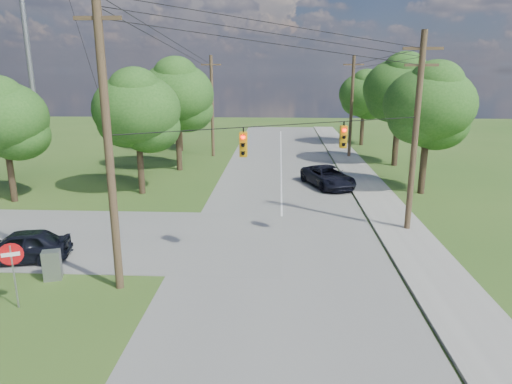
# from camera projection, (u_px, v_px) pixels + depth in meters

# --- Properties ---
(ground) EXTENTS (140.00, 140.00, 0.00)m
(ground) POSITION_uv_depth(u_px,v_px,m) (232.00, 295.00, 17.91)
(ground) COLOR #2F531B
(ground) RESTS_ON ground
(main_road) EXTENTS (10.00, 100.00, 0.03)m
(main_road) POSITION_uv_depth(u_px,v_px,m) (282.00, 248.00, 22.64)
(main_road) COLOR gray
(main_road) RESTS_ON ground
(sidewalk_east) EXTENTS (2.60, 100.00, 0.12)m
(sidewalk_east) POSITION_uv_depth(u_px,v_px,m) (419.00, 250.00, 22.29)
(sidewalk_east) COLOR #9D9B93
(sidewalk_east) RESTS_ON ground
(pole_sw) EXTENTS (2.00, 0.32, 12.00)m
(pole_sw) POSITION_uv_depth(u_px,v_px,m) (107.00, 135.00, 16.92)
(pole_sw) COLOR brown
(pole_sw) RESTS_ON ground
(pole_ne) EXTENTS (2.00, 0.32, 10.50)m
(pole_ne) POSITION_uv_depth(u_px,v_px,m) (416.00, 131.00, 23.79)
(pole_ne) COLOR brown
(pole_ne) RESTS_ON ground
(pole_north_e) EXTENTS (2.00, 0.32, 10.00)m
(pole_north_e) POSITION_uv_depth(u_px,v_px,m) (352.00, 106.00, 45.10)
(pole_north_e) COLOR brown
(pole_north_e) RESTS_ON ground
(pole_north_w) EXTENTS (2.00, 0.32, 10.00)m
(pole_north_w) POSITION_uv_depth(u_px,v_px,m) (212.00, 106.00, 45.79)
(pole_north_w) COLOR brown
(pole_north_w) RESTS_ON ground
(power_lines) EXTENTS (13.93, 29.62, 4.93)m
(power_lines) POSITION_uv_depth(u_px,v_px,m) (275.00, 60.00, 26.62)
(power_lines) COLOR black
(power_lines) RESTS_ON ground
(traffic_signals) EXTENTS (4.91, 3.27, 1.05)m
(traffic_signals) POSITION_uv_depth(u_px,v_px,m) (296.00, 140.00, 20.64)
(traffic_signals) COLOR #CD8E0C
(traffic_signals) RESTS_ON ground
(tree_w_near) EXTENTS (6.00, 6.00, 8.40)m
(tree_w_near) POSITION_uv_depth(u_px,v_px,m) (137.00, 110.00, 31.26)
(tree_w_near) COLOR #412F20
(tree_w_near) RESTS_ON ground
(tree_w_mid) EXTENTS (6.40, 6.40, 9.22)m
(tree_w_mid) POSITION_uv_depth(u_px,v_px,m) (176.00, 94.00, 38.76)
(tree_w_mid) COLOR #412F20
(tree_w_mid) RESTS_ON ground
(tree_w_far) EXTENTS (6.00, 6.00, 8.73)m
(tree_w_far) POSITION_uv_depth(u_px,v_px,m) (179.00, 93.00, 48.59)
(tree_w_far) COLOR #412F20
(tree_w_far) RESTS_ON ground
(tree_e_near) EXTENTS (6.20, 6.20, 8.81)m
(tree_e_near) POSITION_uv_depth(u_px,v_px,m) (429.00, 105.00, 31.15)
(tree_e_near) COLOR #412F20
(tree_e_near) RESTS_ON ground
(tree_e_mid) EXTENTS (6.60, 6.60, 9.64)m
(tree_e_mid) POSITION_uv_depth(u_px,v_px,m) (400.00, 89.00, 40.61)
(tree_e_mid) COLOR #412F20
(tree_e_mid) RESTS_ON ground
(tree_e_far) EXTENTS (5.80, 5.80, 8.32)m
(tree_e_far) POSITION_uv_depth(u_px,v_px,m) (364.00, 94.00, 52.49)
(tree_e_far) COLOR #412F20
(tree_e_far) RESTS_ON ground
(tree_cross_n) EXTENTS (5.60, 5.60, 7.91)m
(tree_cross_n) POSITION_uv_depth(u_px,v_px,m) (3.00, 118.00, 29.32)
(tree_cross_n) COLOR #412F20
(tree_cross_n) RESTS_ON ground
(car_cross_dark) EXTENTS (4.62, 2.64, 1.48)m
(car_cross_dark) POSITION_uv_depth(u_px,v_px,m) (20.00, 246.00, 20.81)
(car_cross_dark) COLOR black
(car_cross_dark) RESTS_ON cross_road
(car_main_north) EXTENTS (4.29, 6.00, 1.52)m
(car_main_north) POSITION_uv_depth(u_px,v_px,m) (328.00, 177.00, 34.41)
(car_main_north) COLOR black
(car_main_north) RESTS_ON main_road
(control_cabinet) EXTENTS (0.83, 0.70, 1.27)m
(control_cabinet) POSITION_uv_depth(u_px,v_px,m) (52.00, 265.00, 19.09)
(control_cabinet) COLOR gray
(control_cabinet) RESTS_ON ground
(do_not_enter_sign) EXTENTS (0.79, 0.37, 2.55)m
(do_not_enter_sign) POSITION_uv_depth(u_px,v_px,m) (12.00, 261.00, 16.49)
(do_not_enter_sign) COLOR gray
(do_not_enter_sign) RESTS_ON ground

